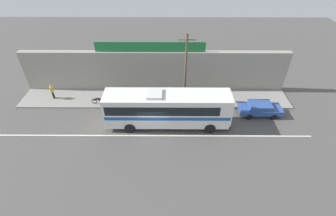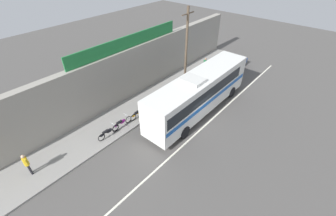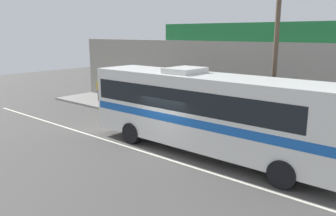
# 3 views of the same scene
# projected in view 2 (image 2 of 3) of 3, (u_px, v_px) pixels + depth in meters

# --- Properties ---
(ground_plane) EXTENTS (70.00, 70.00, 0.00)m
(ground_plane) POSITION_uv_depth(u_px,v_px,m) (196.00, 122.00, 19.16)
(ground_plane) COLOR #4F4C49
(sidewalk_slab) EXTENTS (30.00, 3.60, 0.14)m
(sidewalk_slab) POSITION_uv_depth(u_px,v_px,m) (152.00, 99.00, 21.84)
(sidewalk_slab) COLOR gray
(sidewalk_slab) RESTS_ON ground_plane
(storefront_facade) EXTENTS (30.00, 0.70, 4.80)m
(storefront_facade) POSITION_uv_depth(u_px,v_px,m) (135.00, 71.00, 21.58)
(storefront_facade) COLOR gray
(storefront_facade) RESTS_ON ground_plane
(storefront_billboard) EXTENTS (11.97, 0.12, 1.10)m
(storefront_billboard) POSITION_uv_depth(u_px,v_px,m) (128.00, 42.00, 19.53)
(storefront_billboard) COLOR #1E7538
(storefront_billboard) RESTS_ON storefront_facade
(road_center_stripe) EXTENTS (30.00, 0.14, 0.01)m
(road_center_stripe) POSITION_uv_depth(u_px,v_px,m) (204.00, 126.00, 18.74)
(road_center_stripe) COLOR silver
(road_center_stripe) RESTS_ON ground_plane
(intercity_bus) EXTENTS (11.85, 2.61, 3.78)m
(intercity_bus) POSITION_uv_depth(u_px,v_px,m) (199.00, 92.00, 19.21)
(intercity_bus) COLOR silver
(intercity_bus) RESTS_ON ground_plane
(parked_car) EXTENTS (4.31, 1.86, 1.37)m
(parked_car) POSITION_uv_depth(u_px,v_px,m) (233.00, 63.00, 26.74)
(parked_car) COLOR #2D4C93
(parked_car) RESTS_ON ground_plane
(utility_pole) EXTENTS (1.60, 0.22, 8.04)m
(utility_pole) POSITION_uv_depth(u_px,v_px,m) (186.00, 52.00, 20.52)
(utility_pole) COLOR brown
(utility_pole) RESTS_ON sidewalk_slab
(motorcycle_red) EXTENTS (1.95, 0.56, 0.94)m
(motorcycle_red) POSITION_uv_depth(u_px,v_px,m) (108.00, 132.00, 17.34)
(motorcycle_red) COLOR black
(motorcycle_red) RESTS_ON sidewalk_slab
(motorcycle_purple) EXTENTS (1.93, 0.56, 0.94)m
(motorcycle_purple) POSITION_uv_depth(u_px,v_px,m) (139.00, 113.00, 19.26)
(motorcycle_purple) COLOR black
(motorcycle_purple) RESTS_ON sidewalk_slab
(motorcycle_blue) EXTENTS (1.96, 0.56, 0.94)m
(motorcycle_blue) POSITION_uv_depth(u_px,v_px,m) (122.00, 123.00, 18.23)
(motorcycle_blue) COLOR black
(motorcycle_blue) RESTS_ON sidewalk_slab
(pedestrian_near_shop) EXTENTS (0.30, 0.48, 1.72)m
(pedestrian_near_shop) POSITION_uv_depth(u_px,v_px,m) (26.00, 163.00, 14.18)
(pedestrian_near_shop) COLOR black
(pedestrian_near_shop) RESTS_ON sidewalk_slab
(pedestrian_by_curb) EXTENTS (0.30, 0.48, 1.64)m
(pedestrian_by_curb) POSITION_uv_depth(u_px,v_px,m) (205.00, 64.00, 25.77)
(pedestrian_by_curb) COLOR black
(pedestrian_by_curb) RESTS_ON sidewalk_slab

